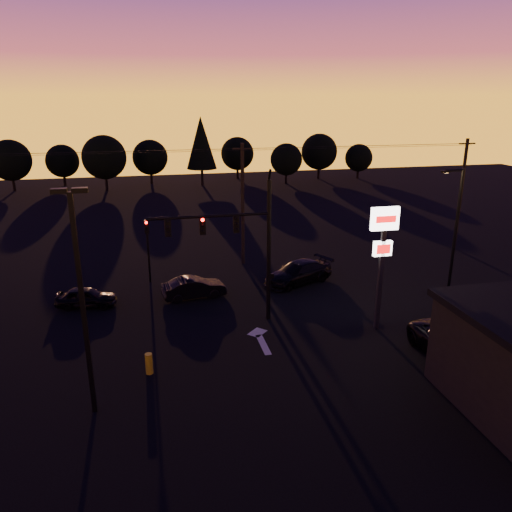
% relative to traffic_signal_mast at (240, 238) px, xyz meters
% --- Properties ---
extents(ground, '(120.00, 120.00, 0.00)m').
position_rel_traffic_signal_mast_xyz_m(ground, '(0.10, -3.99, -4.94)').
color(ground, black).
rests_on(ground, ground).
extents(lane_arrow, '(1.20, 3.10, 0.01)m').
position_rel_traffic_signal_mast_xyz_m(lane_arrow, '(0.60, -2.33, -4.93)').
color(lane_arrow, beige).
rests_on(lane_arrow, ground).
extents(traffic_signal_mast, '(6.79, 0.52, 8.58)m').
position_rel_traffic_signal_mast_xyz_m(traffic_signal_mast, '(0.00, 0.00, 0.00)').
color(traffic_signal_mast, black).
rests_on(traffic_signal_mast, ground).
extents(secondary_signal, '(0.30, 0.31, 4.35)m').
position_rel_traffic_signal_mast_xyz_m(secondary_signal, '(-4.90, 7.49, -2.07)').
color(secondary_signal, black).
rests_on(secondary_signal, ground).
extents(parking_lot_light, '(1.25, 0.30, 9.14)m').
position_rel_traffic_signal_mast_xyz_m(parking_lot_light, '(-7.40, -6.99, 0.33)').
color(parking_lot_light, black).
rests_on(parking_lot_light, ground).
extents(pylon_sign, '(1.50, 0.28, 6.80)m').
position_rel_traffic_signal_mast_xyz_m(pylon_sign, '(7.10, -2.49, -0.02)').
color(pylon_sign, black).
rests_on(pylon_sign, ground).
extents(streetlight, '(1.55, 0.35, 8.00)m').
position_rel_traffic_signal_mast_xyz_m(streetlight, '(14.01, 1.51, -0.52)').
color(streetlight, black).
rests_on(streetlight, ground).
extents(utility_pole_1, '(1.40, 0.26, 9.00)m').
position_rel_traffic_signal_mast_xyz_m(utility_pole_1, '(2.10, 10.01, -0.34)').
color(utility_pole_1, black).
rests_on(utility_pole_1, ground).
extents(utility_pole_2, '(1.40, 0.26, 9.00)m').
position_rel_traffic_signal_mast_xyz_m(utility_pole_2, '(20.10, 10.01, -0.34)').
color(utility_pole_2, black).
rests_on(utility_pole_2, ground).
extents(power_wires, '(36.00, 1.22, 0.07)m').
position_rel_traffic_signal_mast_xyz_m(power_wires, '(2.10, 10.01, 3.63)').
color(power_wires, black).
rests_on(power_wires, ground).
extents(bollard, '(0.33, 0.33, 1.00)m').
position_rel_traffic_signal_mast_xyz_m(bollard, '(-5.17, -4.55, -4.43)').
color(bollard, '#B5A413').
rests_on(bollard, ground).
extents(tree_0, '(5.36, 5.36, 6.74)m').
position_rel_traffic_signal_mast_xyz_m(tree_0, '(-21.90, 46.01, -0.88)').
color(tree_0, black).
rests_on(tree_0, ground).
extents(tree_1, '(4.54, 4.54, 5.71)m').
position_rel_traffic_signal_mast_xyz_m(tree_1, '(-15.90, 49.01, -1.50)').
color(tree_1, black).
rests_on(tree_1, ground).
extents(tree_2, '(5.77, 5.78, 7.26)m').
position_rel_traffic_signal_mast_xyz_m(tree_2, '(-9.90, 44.01, -0.57)').
color(tree_2, black).
rests_on(tree_2, ground).
extents(tree_3, '(4.95, 4.95, 6.22)m').
position_rel_traffic_signal_mast_xyz_m(tree_3, '(-3.90, 48.01, -1.19)').
color(tree_3, black).
rests_on(tree_3, ground).
extents(tree_4, '(4.18, 4.18, 9.50)m').
position_rel_traffic_signal_mast_xyz_m(tree_4, '(3.10, 45.01, 0.99)').
color(tree_4, black).
rests_on(tree_4, ground).
extents(tree_5, '(4.95, 4.95, 6.22)m').
position_rel_traffic_signal_mast_xyz_m(tree_5, '(9.10, 50.01, -1.19)').
color(tree_5, black).
rests_on(tree_5, ground).
extents(tree_6, '(4.54, 4.54, 5.71)m').
position_rel_traffic_signal_mast_xyz_m(tree_6, '(15.10, 44.01, -1.50)').
color(tree_6, black).
rests_on(tree_6, ground).
extents(tree_7, '(5.36, 5.36, 6.74)m').
position_rel_traffic_signal_mast_xyz_m(tree_7, '(21.10, 47.01, -0.88)').
color(tree_7, black).
rests_on(tree_7, ground).
extents(tree_8, '(4.12, 4.12, 5.19)m').
position_rel_traffic_signal_mast_xyz_m(tree_8, '(27.10, 46.01, -1.82)').
color(tree_8, black).
rests_on(tree_8, ground).
extents(car_left, '(3.75, 1.98, 1.22)m').
position_rel_traffic_signal_mast_xyz_m(car_left, '(-8.73, 4.06, -4.33)').
color(car_left, black).
rests_on(car_left, ground).
extents(car_mid, '(4.14, 1.95, 1.31)m').
position_rel_traffic_signal_mast_xyz_m(car_mid, '(-2.22, 4.09, -4.28)').
color(car_mid, black).
rests_on(car_mid, ground).
extents(car_right, '(5.48, 3.94, 1.47)m').
position_rel_traffic_signal_mast_xyz_m(car_right, '(4.97, 5.14, -4.20)').
color(car_right, black).
rests_on(car_right, ground).
extents(suv_parked, '(2.67, 5.60, 1.54)m').
position_rel_traffic_signal_mast_xyz_m(suv_parked, '(9.25, -6.65, -4.17)').
color(suv_parked, black).
rests_on(suv_parked, ground).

